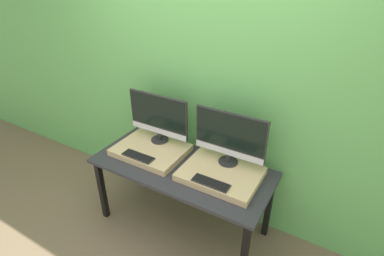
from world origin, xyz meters
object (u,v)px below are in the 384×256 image
object	(u,v)px
keyboard_left	(138,156)
monitor_right	(230,136)
monitor_left	(158,116)
keyboard_right	(211,183)

from	to	relation	value
keyboard_left	monitor_right	distance (m)	0.83
monitor_left	keyboard_left	world-z (taller)	monitor_left
monitor_left	keyboard_left	xyz separation A→B (m)	(0.00, -0.33, -0.25)
monitor_left	keyboard_right	world-z (taller)	monitor_left
monitor_right	keyboard_right	distance (m)	0.41
monitor_left	keyboard_right	distance (m)	0.83
keyboard_left	monitor_right	size ratio (longest dim) A/B	0.49
keyboard_left	monitor_right	bearing A→B (deg)	24.40
keyboard_right	keyboard_left	bearing A→B (deg)	180.00
keyboard_left	keyboard_right	size ratio (longest dim) A/B	1.00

